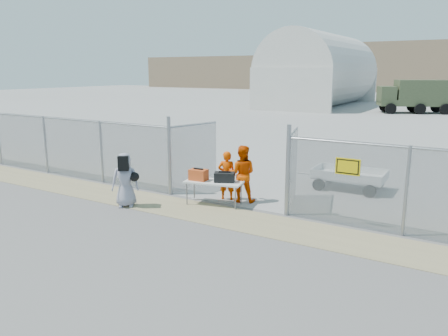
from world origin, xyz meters
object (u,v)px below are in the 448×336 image
Objects in this scene: security_worker_left at (227,176)px; utility_trailer at (349,179)px; visitor at (125,180)px; security_worker_right at (242,174)px; folding_table at (214,193)px.

utility_trailer is at bearing -154.65° from security_worker_left.
security_worker_right is at bearing 3.79° from visitor.
visitor is (-2.12, -1.46, 0.44)m from folding_table.
security_worker_left is 0.51× the size of utility_trailer.
security_worker_left is 0.88× the size of security_worker_right.
folding_table is 1.03m from security_worker_right.
security_worker_right is at bearing 40.36° from folding_table.
folding_table is 0.56× the size of utility_trailer.
visitor reaches higher than utility_trailer.
folding_table is 4.78m from utility_trailer.
security_worker_left is 0.95× the size of visitor.
security_worker_left reaches higher than folding_table.
security_worker_left is at bearing 73.39° from folding_table.
security_worker_left is 4.27m from utility_trailer.
utility_trailer is (2.41, 3.05, -0.50)m from security_worker_right.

